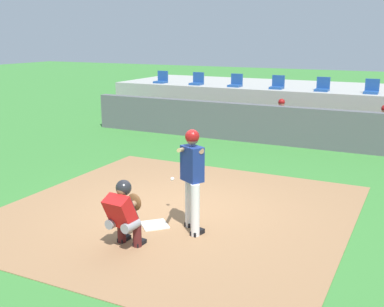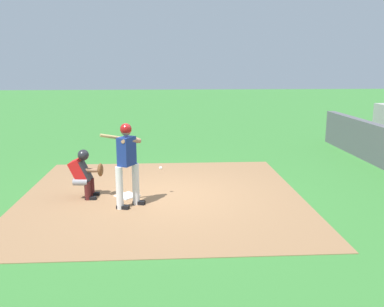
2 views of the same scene
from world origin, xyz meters
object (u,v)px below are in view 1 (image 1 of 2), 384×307
batter_at_plate (192,174)px  stadium_seat_3 (277,85)px  stadium_seat_0 (161,80)px  stadium_seat_2 (236,83)px  dugout_player_1 (383,126)px  dugout_player_0 (280,118)px  stadium_seat_4 (322,87)px  home_plate (155,225)px  stadium_seat_1 (197,81)px  stadium_seat_5 (372,89)px  catcher_crouched (124,211)px

batter_at_plate → stadium_seat_3: size_ratio=3.76×
stadium_seat_0 → stadium_seat_2: size_ratio=1.00×
dugout_player_1 → dugout_player_0: bearing=180.0°
stadium_seat_2 → stadium_seat_4: same height
home_plate → stadium_seat_0: bearing=119.2°
home_plate → stadium_seat_3: size_ratio=0.92×
dugout_player_1 → batter_at_plate: bearing=-106.3°
home_plate → dugout_player_1: 8.72m
stadium_seat_4 → stadium_seat_2: bearing=180.0°
dugout_player_0 → dugout_player_1: same height
stadium_seat_3 → stadium_seat_4: (1.62, 0.00, 0.00)m
stadium_seat_2 → home_plate: bearing=-76.5°
stadium_seat_3 → stadium_seat_4: size_ratio=1.00×
dugout_player_1 → stadium_seat_0: 9.01m
batter_at_plate → stadium_seat_1: size_ratio=3.76×
batter_at_plate → stadium_seat_5: 10.24m
stadium_seat_1 → stadium_seat_2: bearing=0.0°
batter_at_plate → stadium_seat_1: bearing=115.2°
stadium_seat_0 → stadium_seat_1: 1.62m
home_plate → dugout_player_1: dugout_player_1 is taller
dugout_player_0 → stadium_seat_5: bearing=38.8°
catcher_crouched → stadium_seat_2: stadium_seat_2 is taller
home_plate → dugout_player_0: bearing=90.7°
stadium_seat_2 → stadium_seat_1: bearing=180.0°
dugout_player_0 → stadium_seat_3: (-0.72, 2.03, 0.86)m
stadium_seat_3 → stadium_seat_5: same height
catcher_crouched → stadium_seat_4: 11.18m
home_plate → stadium_seat_4: stadium_seat_4 is taller
stadium_seat_2 → stadium_seat_4: bearing=0.0°
dugout_player_1 → home_plate: bearing=-110.5°
dugout_player_0 → stadium_seat_3: stadium_seat_3 is taller
dugout_player_0 → home_plate: bearing=-89.3°
catcher_crouched → dugout_player_1: dugout_player_1 is taller
batter_at_plate → dugout_player_1: 8.39m
stadium_seat_0 → batter_at_plate: bearing=-57.7°
home_plate → stadium_seat_5: 10.58m
dugout_player_0 → stadium_seat_0: stadium_seat_0 is taller
catcher_crouched → stadium_seat_3: 11.18m
dugout_player_0 → stadium_seat_4: (0.91, 2.03, 0.86)m
catcher_crouched → dugout_player_0: 9.08m
dugout_player_0 → stadium_seat_0: 6.01m
batter_at_plate → stadium_seat_1: 11.16m
stadium_seat_4 → dugout_player_0: bearing=-114.0°
stadium_seat_3 → stadium_seat_5: 3.25m
dugout_player_1 → stadium_seat_5: stadium_seat_5 is taller
stadium_seat_0 → stadium_seat_3: same height
stadium_seat_3 → stadium_seat_5: size_ratio=1.00×
stadium_seat_0 → stadium_seat_5: size_ratio=1.00×
dugout_player_1 → stadium_seat_2: (-5.49, 2.03, 0.86)m
catcher_crouched → dugout_player_1: (3.04, 9.07, 0.07)m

